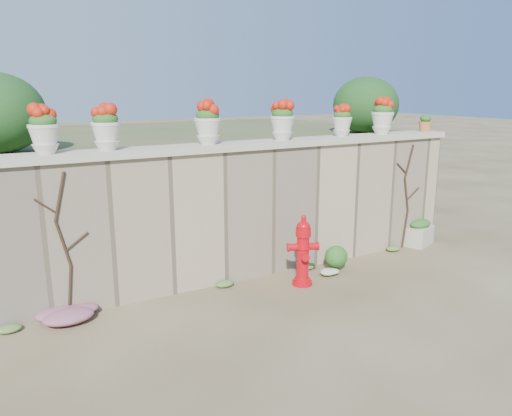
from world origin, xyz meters
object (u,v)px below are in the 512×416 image
planter_box (419,233)px  urn_pot_0 (44,130)px  fire_hydrant (303,250)px  terracotta_pot (425,124)px

planter_box → urn_pot_0: urn_pot_0 is taller
fire_hydrant → urn_pot_0: (-3.31, 0.79, 1.85)m
urn_pot_0 → terracotta_pot: size_ratio=1.96×
fire_hydrant → urn_pot_0: urn_pot_0 is taller
planter_box → terracotta_pot: 2.03m
terracotta_pot → fire_hydrant: bearing=-166.3°
fire_hydrant → planter_box: (3.04, 0.54, -0.31)m
terracotta_pot → urn_pot_0: bearing=180.0°
urn_pot_0 → terracotta_pot: (6.55, 0.00, -0.15)m
fire_hydrant → planter_box: bearing=31.7°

